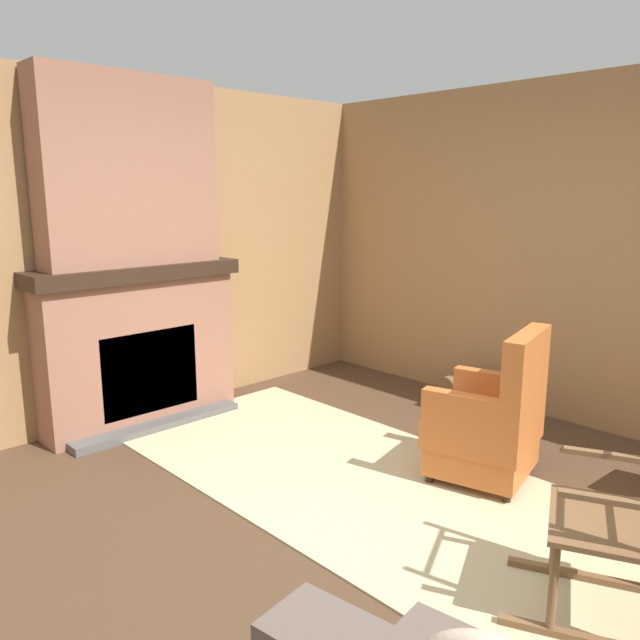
# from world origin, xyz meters

# --- Properties ---
(ground_plane) EXTENTS (14.00, 14.00, 0.00)m
(ground_plane) POSITION_xyz_m (0.00, 0.00, 0.00)
(ground_plane) COLOR #4C3523
(wood_panel_wall_left) EXTENTS (0.06, 5.42, 2.63)m
(wood_panel_wall_left) POSITION_xyz_m (-2.44, 0.00, 1.31)
(wood_panel_wall_left) COLOR #9E7247
(wood_panel_wall_left) RESTS_ON ground
(wood_panel_wall_back) EXTENTS (5.42, 0.09, 2.63)m
(wood_panel_wall_back) POSITION_xyz_m (0.04, 2.44, 1.31)
(wood_panel_wall_back) COLOR #9E7247
(wood_panel_wall_back) RESTS_ON ground
(fireplace_hearth) EXTENTS (0.55, 1.61, 1.24)m
(fireplace_hearth) POSITION_xyz_m (-2.23, 0.00, 0.62)
(fireplace_hearth) COLOR #93604C
(fireplace_hearth) RESTS_ON ground
(chimney_breast) EXTENTS (0.29, 1.33, 1.37)m
(chimney_breast) POSITION_xyz_m (-2.24, 0.00, 1.92)
(chimney_breast) COLOR #93604C
(chimney_breast) RESTS_ON fireplace_hearth
(area_rug) EXTENTS (3.64, 1.63, 0.01)m
(area_rug) POSITION_xyz_m (-0.35, 0.47, 0.01)
(area_rug) COLOR #C6B789
(area_rug) RESTS_ON ground
(armchair) EXTENTS (0.73, 0.75, 0.97)m
(armchair) POSITION_xyz_m (0.19, 1.07, 0.36)
(armchair) COLOR #C6662D
(armchair) RESTS_ON ground
(rocking_chair) EXTENTS (0.93, 0.78, 1.25)m
(rocking_chair) POSITION_xyz_m (1.26, 0.30, 0.42)
(rocking_chair) COLOR brown
(rocking_chair) RESTS_ON ground
(firewood_stack) EXTENTS (0.48, 0.33, 0.29)m
(firewood_stack) POSITION_xyz_m (-0.64, 2.06, 0.13)
(firewood_stack) COLOR brown
(firewood_stack) RESTS_ON ground
(oil_lamp_vase) EXTENTS (0.13, 0.13, 0.27)m
(oil_lamp_vase) POSITION_xyz_m (-2.28, -0.58, 1.34)
(oil_lamp_vase) COLOR #99B29E
(oil_lamp_vase) RESTS_ON fireplace_hearth
(storage_case) EXTENTS (0.16, 0.27, 0.15)m
(storage_case) POSITION_xyz_m (-2.28, 0.13, 1.32)
(storage_case) COLOR brown
(storage_case) RESTS_ON fireplace_hearth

